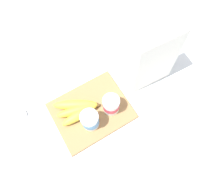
% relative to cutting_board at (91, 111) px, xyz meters
% --- Properties ---
extents(ground_plane, '(2.40, 2.40, 0.00)m').
position_rel_cutting_board_xyz_m(ground_plane, '(0.00, 0.00, -0.01)').
color(ground_plane, white).
extents(cutting_board, '(0.29, 0.24, 0.02)m').
position_rel_cutting_board_xyz_m(cutting_board, '(0.00, 0.00, 0.00)').
color(cutting_board, '#A37A4C').
rests_on(cutting_board, ground_plane).
extents(cereal_box, '(0.19, 0.08, 0.29)m').
position_rel_cutting_board_xyz_m(cereal_box, '(-0.28, -0.01, 0.14)').
color(cereal_box, white).
rests_on(cereal_box, ground_plane).
extents(yogurt_cup_front, '(0.07, 0.07, 0.08)m').
position_rel_cutting_board_xyz_m(yogurt_cup_front, '(-0.07, 0.03, 0.05)').
color(yogurt_cup_front, white).
rests_on(yogurt_cup_front, cutting_board).
extents(yogurt_cup_back, '(0.07, 0.07, 0.09)m').
position_rel_cutting_board_xyz_m(yogurt_cup_back, '(0.03, 0.05, 0.05)').
color(yogurt_cup_back, white).
rests_on(yogurt_cup_back, cutting_board).
extents(banana_bunch, '(0.17, 0.13, 0.04)m').
position_rel_cutting_board_xyz_m(banana_bunch, '(0.05, -0.02, 0.03)').
color(banana_bunch, yellow).
rests_on(banana_bunch, cutting_board).
extents(spoon, '(0.06, 0.13, 0.01)m').
position_rel_cutting_board_xyz_m(spoon, '(0.23, -0.11, -0.00)').
color(spoon, silver).
rests_on(spoon, ground_plane).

